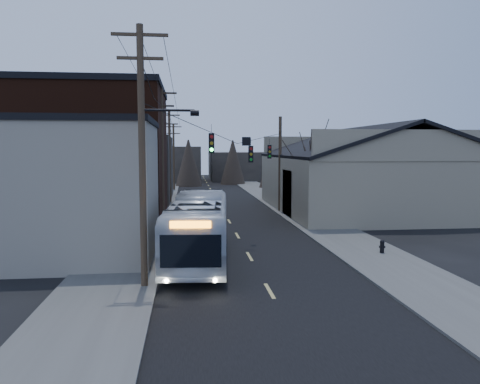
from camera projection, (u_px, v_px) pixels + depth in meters
name	position (u px, v px, depth m)	size (l,w,h in m)	color
ground	(279.00, 308.00, 16.69)	(160.00, 160.00, 0.00)	black
road_surface	(220.00, 206.00, 46.37)	(9.00, 110.00, 0.02)	black
sidewalk_left	(154.00, 206.00, 45.63)	(4.00, 110.00, 0.12)	#474744
sidewalk_right	(284.00, 205.00, 47.09)	(4.00, 110.00, 0.12)	#474744
building_clapboard	(75.00, 191.00, 24.26)	(8.00, 8.00, 7.00)	gray
building_brick	(96.00, 158.00, 34.89)	(10.00, 12.00, 10.00)	black
building_left_far	(129.00, 169.00, 50.91)	(9.00, 14.00, 7.00)	#2E2925
warehouse	(366.00, 181.00, 42.63)	(16.16, 20.60, 7.73)	#7C6F5A
building_far_left	(171.00, 164.00, 80.04)	(10.00, 12.00, 6.00)	#2E2925
building_far_right	(243.00, 166.00, 86.49)	(12.00, 14.00, 5.00)	#2E2925
bare_tree	(311.00, 175.00, 36.87)	(0.40, 0.40, 7.20)	black
utility_lines	(188.00, 157.00, 39.76)	(11.24, 45.28, 10.50)	#382B1E
bus	(199.00, 227.00, 24.02)	(2.77, 11.84, 3.30)	silver
parked_car	(190.00, 198.00, 47.82)	(1.42, 4.08, 1.34)	#ABAFB3
fire_hydrant	(382.00, 246.00, 24.96)	(0.35, 0.24, 0.71)	black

